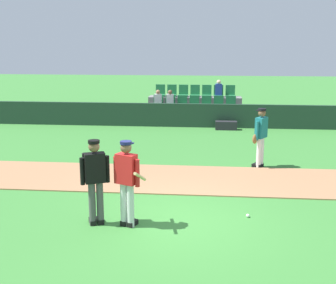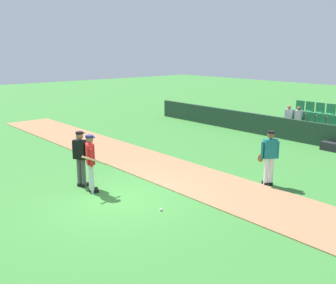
{
  "view_description": "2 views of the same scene",
  "coord_description": "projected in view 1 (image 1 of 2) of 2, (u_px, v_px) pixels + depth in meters",
  "views": [
    {
      "loc": [
        0.68,
        -8.53,
        3.64
      ],
      "look_at": [
        -0.29,
        1.69,
        1.29
      ],
      "focal_mm": 47.04,
      "sensor_mm": 36.0,
      "label": 1
    },
    {
      "loc": [
        9.09,
        -5.94,
        4.22
      ],
      "look_at": [
        -0.27,
        2.14,
        1.29
      ],
      "focal_mm": 42.02,
      "sensor_mm": 36.0,
      "label": 2
    }
  ],
  "objects": [
    {
      "name": "infield_dirt_path",
      "position": [
        182.0,
        179.0,
        11.88
      ],
      "size": [
        28.0,
        2.54,
        0.03
      ],
      "primitive_type": "cube",
      "color": "#9E704C",
      "rests_on": "ground"
    },
    {
      "name": "equipment_bag",
      "position": [
        226.0,
        125.0,
        18.55
      ],
      "size": [
        0.9,
        0.36,
        0.36
      ],
      "primitive_type": "cube",
      "color": "#232328",
      "rests_on": "ground"
    },
    {
      "name": "ground_plane",
      "position": [
        174.0,
        221.0,
        9.15
      ],
      "size": [
        80.0,
        80.0,
        0.0
      ],
      "primitive_type": "plane",
      "color": "#387A33"
    },
    {
      "name": "umpire_home_plate",
      "position": [
        95.0,
        177.0,
        8.77
      ],
      "size": [
        0.55,
        0.43,
        1.76
      ],
      "color": "#4C4C4C",
      "rests_on": "ground"
    },
    {
      "name": "baseball",
      "position": [
        248.0,
        216.0,
        9.32
      ],
      "size": [
        0.07,
        0.07,
        0.07
      ],
      "primitive_type": "sphere",
      "color": "white",
      "rests_on": "ground"
    },
    {
      "name": "dugout_fence",
      "position": [
        193.0,
        115.0,
        19.05
      ],
      "size": [
        20.0,
        0.16,
        1.02
      ],
      "primitive_type": "cube",
      "color": "#1E3828",
      "rests_on": "ground"
    },
    {
      "name": "stadium_bleachers",
      "position": [
        194.0,
        111.0,
        20.46
      ],
      "size": [
        4.45,
        2.1,
        1.9
      ],
      "color": "slate",
      "rests_on": "ground"
    },
    {
      "name": "batter_red_jersey",
      "position": [
        127.0,
        180.0,
        8.68
      ],
      "size": [
        0.61,
        0.8,
        1.76
      ],
      "color": "silver",
      "rests_on": "ground"
    },
    {
      "name": "runner_teal_jersey",
      "position": [
        260.0,
        136.0,
        12.81
      ],
      "size": [
        0.5,
        0.57,
        1.76
      ],
      "color": "white",
      "rests_on": "ground"
    }
  ]
}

